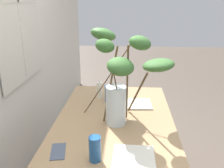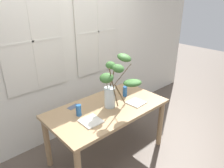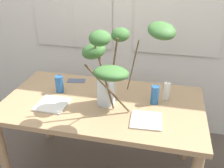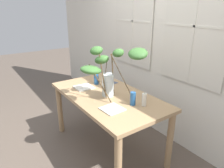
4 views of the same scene
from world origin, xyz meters
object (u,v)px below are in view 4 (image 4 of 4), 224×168
at_px(dining_table, 107,102).
at_px(pillar_candle, 144,100).
at_px(vase_with_branches, 109,69).
at_px(plate_square_left, 84,87).
at_px(drinking_glass_blue_right, 133,99).
at_px(drinking_glass_blue_left, 96,79).
at_px(plate_square_right, 112,109).

bearing_deg(dining_table, pillar_candle, 17.64).
relative_size(vase_with_branches, plate_square_left, 3.04).
height_order(dining_table, pillar_candle, pillar_candle).
bearing_deg(drinking_glass_blue_right, dining_table, -170.02).
bearing_deg(dining_table, drinking_glass_blue_left, 168.70).
distance_m(drinking_glass_blue_left, plate_square_right, 0.79).
bearing_deg(vase_with_branches, plate_square_left, -170.92).
xyz_separation_m(plate_square_right, pillar_candle, (0.12, 0.33, 0.07)).
distance_m(vase_with_branches, drinking_glass_blue_left, 0.59).
xyz_separation_m(drinking_glass_blue_left, plate_square_left, (0.03, -0.21, -0.06)).
distance_m(vase_with_branches, drinking_glass_blue_right, 0.42).
distance_m(drinking_glass_blue_right, plate_square_right, 0.26).
distance_m(plate_square_left, plate_square_right, 0.72).
bearing_deg(pillar_candle, drinking_glass_blue_right, -135.97).
bearing_deg(vase_with_branches, drinking_glass_blue_left, 165.32).
height_order(plate_square_left, plate_square_right, plate_square_left).
height_order(plate_square_right, pillar_candle, pillar_candle).
bearing_deg(pillar_candle, plate_square_left, -161.37).
bearing_deg(vase_with_branches, drinking_glass_blue_right, 23.93).
xyz_separation_m(drinking_glass_blue_left, pillar_candle, (0.87, 0.08, 0.00)).
bearing_deg(plate_square_right, vase_with_branches, 153.19).
bearing_deg(drinking_glass_blue_left, pillar_candle, 5.03).
xyz_separation_m(dining_table, drinking_glass_blue_right, (0.40, 0.07, 0.18)).
distance_m(drinking_glass_blue_right, pillar_candle, 0.12).
bearing_deg(plate_square_right, drinking_glass_blue_left, 161.15).
height_order(drinking_glass_blue_right, plate_square_right, drinking_glass_blue_right).
bearing_deg(vase_with_branches, plate_square_right, -26.81).
height_order(vase_with_branches, pillar_candle, vase_with_branches).
xyz_separation_m(vase_with_branches, plate_square_right, (0.24, -0.12, -0.35)).
distance_m(vase_with_branches, plate_square_left, 0.60).
bearing_deg(vase_with_branches, dining_table, 154.93).
bearing_deg(dining_table, plate_square_left, -160.07).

